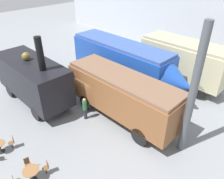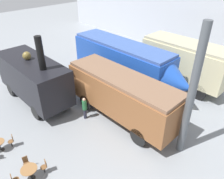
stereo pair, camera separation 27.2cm
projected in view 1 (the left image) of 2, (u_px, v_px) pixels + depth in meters
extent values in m
plane|color=gray|center=(89.00, 103.00, 18.16)|extent=(80.00, 80.00, 0.00)
cube|color=#B2B7C1|center=(189.00, 17.00, 25.11)|extent=(44.00, 0.15, 9.00)
cube|color=beige|center=(184.00, 60.00, 19.73)|extent=(7.76, 2.83, 2.98)
cube|color=tan|center=(187.00, 43.00, 18.89)|extent=(7.61, 2.61, 0.24)
cylinder|color=black|center=(197.00, 91.00, 18.38)|extent=(1.36, 0.12, 1.36)
cylinder|color=black|center=(211.00, 80.00, 20.02)|extent=(1.36, 0.12, 1.36)
cylinder|color=black|center=(152.00, 74.00, 21.19)|extent=(1.36, 0.12, 1.36)
cylinder|color=black|center=(168.00, 65.00, 22.83)|extent=(1.36, 0.12, 1.36)
cube|color=blue|center=(120.00, 61.00, 19.87)|extent=(10.02, 2.72, 2.96)
cone|color=blue|center=(179.00, 84.00, 16.25)|extent=(2.00, 2.58, 2.58)
cube|color=#3A579D|center=(121.00, 44.00, 19.04)|extent=(9.82, 2.50, 0.24)
cylinder|color=black|center=(136.00, 94.00, 18.14)|extent=(1.23, 0.12, 1.23)
cylinder|color=black|center=(154.00, 83.00, 19.71)|extent=(1.23, 0.12, 1.23)
cylinder|color=black|center=(89.00, 71.00, 21.77)|extent=(1.23, 0.12, 1.23)
cylinder|color=black|center=(108.00, 64.00, 23.34)|extent=(1.23, 0.12, 1.23)
cube|color=brown|center=(122.00, 94.00, 15.47)|extent=(8.89, 2.68, 2.47)
cube|color=brown|center=(123.00, 77.00, 14.77)|extent=(8.71, 2.47, 0.24)
cylinder|color=black|center=(139.00, 137.00, 13.83)|extent=(1.24, 0.12, 1.24)
cylinder|color=black|center=(162.00, 119.00, 15.38)|extent=(1.24, 0.12, 1.24)
cylinder|color=black|center=(86.00, 103.00, 17.05)|extent=(1.24, 0.12, 1.24)
cylinder|color=black|center=(109.00, 91.00, 18.60)|extent=(1.24, 0.12, 1.24)
cube|color=black|center=(33.00, 78.00, 17.34)|extent=(7.50, 2.75, 2.87)
cylinder|color=black|center=(40.00, 54.00, 14.72)|extent=(0.48, 0.48, 2.39)
sphere|color=brown|center=(26.00, 56.00, 16.66)|extent=(0.64, 0.64, 0.64)
cylinder|color=black|center=(35.00, 113.00, 16.01)|extent=(1.10, 0.12, 1.10)
cylinder|color=black|center=(65.00, 99.00, 17.61)|extent=(1.10, 0.12, 1.10)
cylinder|color=black|center=(9.00, 91.00, 18.73)|extent=(1.10, 0.12, 1.10)
cylinder|color=black|center=(37.00, 80.00, 20.32)|extent=(1.10, 0.12, 1.10)
cylinder|color=black|center=(32.00, 175.00, 11.68)|extent=(0.08, 0.08, 0.72)
cylinder|color=olive|center=(31.00, 170.00, 11.49)|extent=(0.88, 0.88, 0.03)
cylinder|color=black|center=(2.00, 152.00, 13.59)|extent=(0.44, 0.44, 0.02)
cylinder|color=black|center=(0.00, 148.00, 13.41)|extent=(0.08, 0.08, 0.66)
cylinder|color=black|center=(46.00, 171.00, 12.12)|extent=(0.06, 0.06, 0.42)
cylinder|color=brown|center=(45.00, 168.00, 12.01)|extent=(0.36, 0.36, 0.03)
cube|color=brown|center=(48.00, 164.00, 11.96)|extent=(0.29, 0.10, 0.42)
cylinder|color=black|center=(29.00, 168.00, 12.30)|extent=(0.06, 0.06, 0.42)
cylinder|color=brown|center=(28.00, 165.00, 12.18)|extent=(0.36, 0.36, 0.03)
cube|color=brown|center=(26.00, 160.00, 12.18)|extent=(0.10, 0.29, 0.42)
cylinder|color=black|center=(12.00, 145.00, 13.76)|extent=(0.06, 0.06, 0.42)
cylinder|color=brown|center=(11.00, 143.00, 13.64)|extent=(0.36, 0.36, 0.03)
cube|color=brown|center=(13.00, 139.00, 13.59)|extent=(0.29, 0.12, 0.42)
cylinder|color=#262633|center=(85.00, 114.00, 16.20)|extent=(0.24, 0.24, 0.82)
cylinder|color=#266638|center=(85.00, 105.00, 15.80)|extent=(0.34, 0.34, 0.73)
sphere|color=tan|center=(84.00, 100.00, 15.55)|extent=(0.24, 0.24, 0.24)
cylinder|color=#4C5156|center=(192.00, 95.00, 11.79)|extent=(0.44, 0.44, 8.00)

